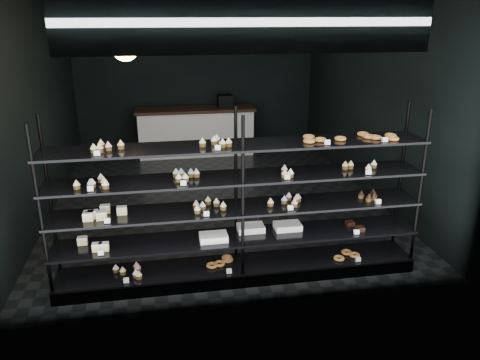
# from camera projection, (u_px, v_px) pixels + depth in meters

# --- Properties ---
(room) EXTENTS (5.01, 6.01, 3.20)m
(room) POSITION_uv_depth(u_px,v_px,m) (213.00, 99.00, 7.06)
(room) COLOR black
(room) RESTS_ON ground
(display_shelf) EXTENTS (4.00, 0.50, 1.91)m
(display_shelf) POSITION_uv_depth(u_px,v_px,m) (237.00, 227.00, 5.12)
(display_shelf) COLOR black
(display_shelf) RESTS_ON room
(signage) EXTENTS (3.30, 0.05, 0.50)m
(signage) POSITION_uv_depth(u_px,v_px,m) (251.00, 24.00, 3.96)
(signage) COLOR #0B193A
(signage) RESTS_ON room
(pendant_lamp) EXTENTS (0.33, 0.33, 0.89)m
(pendant_lamp) POSITION_uv_depth(u_px,v_px,m) (125.00, 47.00, 5.54)
(pendant_lamp) COLOR black
(pendant_lamp) RESTS_ON room
(service_counter) EXTENTS (2.43, 0.65, 1.23)m
(service_counter) POSITION_uv_depth(u_px,v_px,m) (196.00, 131.00, 9.74)
(service_counter) COLOR white
(service_counter) RESTS_ON room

